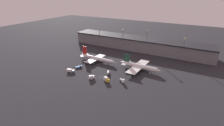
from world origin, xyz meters
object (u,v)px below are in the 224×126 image
object	(u,v)px
service_vehicle_5	(71,71)
airplane_1	(139,66)
service_vehicle_1	(91,77)
service_vehicle_4	(106,79)
service_vehicle_0	(108,73)
service_vehicle_3	(122,80)
airplane_0	(97,59)
service_vehicle_2	(79,67)

from	to	relation	value
service_vehicle_5	airplane_1	bearing A→B (deg)	20.73
service_vehicle_1	service_vehicle_4	size ratio (longest dim) A/B	0.89
service_vehicle_0	service_vehicle_4	distance (m)	13.71
service_vehicle_3	service_vehicle_4	bearing A→B (deg)	-122.69
airplane_0	service_vehicle_1	world-z (taller)	airplane_0
service_vehicle_3	service_vehicle_4	size ratio (longest dim) A/B	0.88
service_vehicle_0	service_vehicle_5	bearing A→B (deg)	-88.62
service_vehicle_0	service_vehicle_5	world-z (taller)	service_vehicle_5
airplane_0	service_vehicle_2	world-z (taller)	airplane_0
service_vehicle_5	service_vehicle_0	bearing A→B (deg)	9.98
airplane_1	service_vehicle_2	world-z (taller)	airplane_1
airplane_0	service_vehicle_4	world-z (taller)	airplane_0
service_vehicle_3	service_vehicle_1	bearing A→B (deg)	-128.80
service_vehicle_3	airplane_1	bearing A→B (deg)	117.49
airplane_1	service_vehicle_0	xyz separation A→B (m)	(-20.72, -21.51, -2.08)
service_vehicle_1	service_vehicle_3	xyz separation A→B (m)	(24.76, 7.64, -0.18)
service_vehicle_3	service_vehicle_4	world-z (taller)	service_vehicle_4
airplane_0	service_vehicle_5	distance (m)	33.73
airplane_1	service_vehicle_1	bearing A→B (deg)	-125.39
service_vehicle_4	service_vehicle_5	size ratio (longest dim) A/B	0.80
service_vehicle_2	service_vehicle_4	distance (m)	38.38
service_vehicle_3	service_vehicle_5	xyz separation A→B (m)	(-49.06, -5.96, 0.03)
airplane_0	service_vehicle_3	bearing A→B (deg)	-30.14
airplane_1	service_vehicle_0	bearing A→B (deg)	-131.80
service_vehicle_2	service_vehicle_3	distance (m)	49.03
service_vehicle_2	service_vehicle_4	xyz separation A→B (m)	(36.92, -10.42, 0.92)
airplane_1	service_vehicle_5	bearing A→B (deg)	-144.19
airplane_0	service_vehicle_3	world-z (taller)	airplane_0
service_vehicle_1	service_vehicle_5	size ratio (longest dim) A/B	0.71
airplane_0	service_vehicle_5	xyz separation A→B (m)	(-6.00, -33.15, -1.58)
airplane_0	airplane_1	size ratio (longest dim) A/B	1.12
airplane_1	service_vehicle_4	bearing A→B (deg)	-111.86
service_vehicle_3	service_vehicle_0	bearing A→B (deg)	-169.10
airplane_0	airplane_1	xyz separation A→B (m)	(46.39, 1.75, 0.30)
airplane_1	service_vehicle_2	size ratio (longest dim) A/B	6.24
service_vehicle_5	service_vehicle_4	bearing A→B (deg)	-11.58
airplane_0	service_vehicle_1	distance (m)	39.37
service_vehicle_2	service_vehicle_3	world-z (taller)	service_vehicle_3
airplane_0	service_vehicle_1	xyz separation A→B (m)	(18.30, -34.83, -1.43)
service_vehicle_1	service_vehicle_5	bearing A→B (deg)	115.27
service_vehicle_1	airplane_1	bearing A→B (deg)	-8.31
airplane_1	service_vehicle_1	size ratio (longest dim) A/B	7.70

